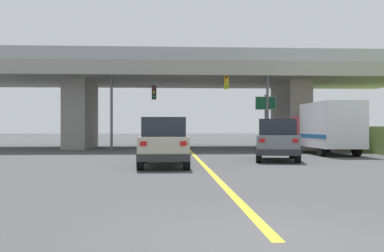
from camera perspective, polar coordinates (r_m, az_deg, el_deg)
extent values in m
plane|color=#424244|center=(35.95, -0.64, -2.74)|extent=(160.00, 160.00, 0.00)
cube|color=gray|center=(36.14, -0.64, 6.29)|extent=(35.67, 10.50, 1.00)
cube|color=gray|center=(36.52, -13.78, 1.37)|extent=(1.71, 6.30, 5.18)
cube|color=gray|center=(37.22, 12.25, 1.34)|extent=(1.71, 6.30, 5.18)
cube|color=#9EA0A5|center=(31.22, -0.23, 9.07)|extent=(35.67, 0.20, 0.90)
cube|color=#9EA0A5|center=(41.31, -0.95, 6.81)|extent=(35.67, 0.20, 0.90)
cube|color=yellow|center=(19.74, 1.43, -4.87)|extent=(0.20, 26.62, 0.01)
cube|color=#B7B29E|center=(19.01, -3.56, -2.61)|extent=(1.94, 4.80, 0.90)
cube|color=#1E232D|center=(18.63, -3.57, -0.11)|extent=(1.71, 2.64, 0.76)
cube|color=#2D2D30|center=(16.68, -3.62, -4.03)|extent=(1.98, 0.20, 0.28)
cube|color=red|center=(16.61, -6.13, -2.21)|extent=(0.24, 0.06, 0.16)
cube|color=red|center=(16.59, -1.10, -2.21)|extent=(0.24, 0.06, 0.16)
cylinder|color=black|center=(20.90, -5.91, -3.63)|extent=(0.26, 0.72, 0.72)
cylinder|color=black|center=(20.89, -1.13, -3.63)|extent=(0.26, 0.72, 0.72)
cylinder|color=black|center=(17.22, -6.51, -4.37)|extent=(0.26, 0.72, 0.72)
cylinder|color=black|center=(17.20, -0.69, -4.37)|extent=(0.26, 0.72, 0.72)
cube|color=slate|center=(22.58, 10.57, -2.22)|extent=(2.72, 4.58, 0.90)
cube|color=#1E232D|center=(22.25, 10.61, -0.12)|extent=(2.12, 2.64, 0.76)
cube|color=#2D2D30|center=(20.51, 10.84, -3.30)|extent=(1.97, 0.58, 0.28)
cube|color=red|center=(20.39, 8.81, -1.83)|extent=(0.25, 0.11, 0.16)
cube|color=red|center=(20.46, 12.88, -1.82)|extent=(0.25, 0.11, 0.16)
cylinder|color=black|center=(24.17, 8.35, -3.15)|extent=(0.39, 0.76, 0.72)
cylinder|color=black|center=(24.24, 12.45, -3.14)|extent=(0.39, 0.76, 0.72)
cylinder|color=black|center=(20.99, 8.41, -3.61)|extent=(0.39, 0.76, 0.72)
cylinder|color=black|center=(21.07, 13.13, -3.59)|extent=(0.39, 0.76, 0.72)
cube|color=red|center=(31.00, 14.90, -0.57)|extent=(2.20, 2.00, 1.90)
cube|color=silver|center=(27.73, 17.11, 0.13)|extent=(2.31, 4.91, 2.62)
cube|color=#195999|center=(27.73, 17.11, -1.22)|extent=(2.33, 4.81, 0.24)
cylinder|color=black|center=(30.72, 13.12, -2.34)|extent=(0.30, 0.90, 0.90)
cylinder|color=black|center=(31.34, 16.64, -2.30)|extent=(0.30, 0.90, 0.90)
cylinder|color=black|center=(26.26, 15.99, -2.71)|extent=(0.30, 0.90, 0.90)
cylinder|color=black|center=(26.98, 20.01, -2.64)|extent=(0.30, 0.90, 0.90)
cube|color=silver|center=(44.54, -2.15, -1.20)|extent=(1.81, 4.69, 0.90)
cube|color=#1E232D|center=(44.18, -2.14, -0.13)|extent=(1.59, 2.58, 0.76)
cube|color=#2D2D30|center=(42.25, -2.10, -1.68)|extent=(1.85, 0.20, 0.28)
cube|color=red|center=(42.16, -3.02, -0.96)|extent=(0.24, 0.06, 0.16)
cube|color=red|center=(42.19, -1.17, -0.96)|extent=(0.24, 0.06, 0.16)
cylinder|color=black|center=(46.33, -3.18, -1.72)|extent=(0.26, 0.72, 0.72)
cylinder|color=black|center=(46.36, -1.19, -1.72)|extent=(0.26, 0.72, 0.72)
cylinder|color=black|center=(42.75, -3.19, -1.85)|extent=(0.26, 0.72, 0.72)
cylinder|color=black|center=(42.78, -1.03, -1.85)|extent=(0.26, 0.72, 0.72)
cylinder|color=#56595E|center=(32.01, 9.48, 2.13)|extent=(0.18, 0.18, 5.80)
cylinder|color=#56595E|center=(31.91, 6.93, 6.36)|extent=(2.89, 0.12, 0.12)
cube|color=gold|center=(31.64, 4.34, 5.54)|extent=(0.32, 0.26, 0.96)
sphere|color=red|center=(31.52, 4.38, 6.11)|extent=(0.16, 0.16, 0.16)
sphere|color=gold|center=(31.49, 4.38, 5.56)|extent=(0.16, 0.16, 0.16)
sphere|color=green|center=(31.46, 4.38, 5.02)|extent=(0.16, 0.16, 0.16)
cylinder|color=#56595E|center=(31.88, -10.09, 1.55)|extent=(0.18, 0.18, 5.14)
cylinder|color=#56595E|center=(31.85, -7.45, 5.06)|extent=(2.94, 0.12, 0.12)
cube|color=black|center=(31.74, -4.79, 4.21)|extent=(0.32, 0.26, 0.96)
sphere|color=red|center=(31.61, -4.80, 4.78)|extent=(0.16, 0.16, 0.16)
sphere|color=gold|center=(31.59, -4.80, 4.23)|extent=(0.16, 0.16, 0.16)
sphere|color=green|center=(31.56, -4.80, 3.69)|extent=(0.16, 0.16, 0.16)
cylinder|color=slate|center=(34.96, 9.23, 0.56)|extent=(0.14, 0.14, 4.12)
cube|color=#197242|center=(34.95, 9.25, 2.85)|extent=(1.50, 0.08, 0.92)
cube|color=white|center=(34.94, 9.25, 2.86)|extent=(1.58, 0.04, 1.00)
cube|color=navy|center=(60.03, -3.29, -0.37)|extent=(2.20, 2.00, 1.90)
cube|color=white|center=(56.67, -3.29, -0.12)|extent=(2.31, 4.71, 2.42)
cube|color=#195999|center=(56.67, -3.29, -0.73)|extent=(2.33, 4.62, 0.24)
cylinder|color=black|center=(60.05, -4.24, -1.27)|extent=(0.30, 0.90, 0.90)
cylinder|color=black|center=(60.04, -2.33, -1.27)|extent=(0.30, 0.90, 0.90)
cylinder|color=black|center=(55.52, -4.33, -1.36)|extent=(0.30, 0.90, 0.90)
cylinder|color=black|center=(55.51, -2.26, -1.37)|extent=(0.30, 0.90, 0.90)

